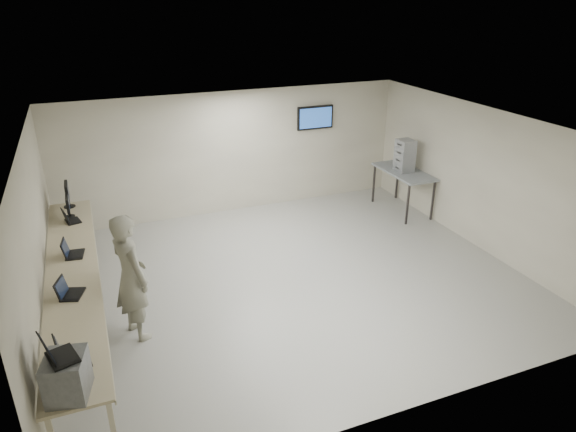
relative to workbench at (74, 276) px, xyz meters
name	(u,v)px	position (x,y,z in m)	size (l,w,h in m)	color
room	(293,205)	(3.62, 0.06, 0.58)	(8.01, 7.01, 2.81)	#B3B2A6
workbench	(74,276)	(0.00, 0.00, 0.00)	(0.76, 6.00, 0.90)	tan
equipment_box	(67,376)	(-0.06, -2.75, 0.31)	(0.40, 0.46, 0.47)	#585C60
laptop_on_box	(56,353)	(-0.12, -2.75, 0.62)	(0.39, 0.42, 0.28)	black
laptop_0	(69,357)	(-0.06, -2.20, 0.15)	(0.39, 0.45, 0.31)	black
laptop_1	(68,291)	(-0.06, -0.70, 0.15)	(0.40, 0.42, 0.28)	black
laptop_2	(71,252)	(-0.01, 0.55, 0.15)	(0.34, 0.39, 0.28)	black
laptop_3	(70,219)	(-0.01, 1.97, 0.14)	(0.34, 0.37, 0.26)	black
monitor_near	(68,204)	(-0.01, 2.24, 0.32)	(0.18, 0.41, 0.41)	black
monitor_far	(67,193)	(-0.01, 2.75, 0.37)	(0.22, 0.49, 0.49)	black
soldier	(131,277)	(0.79, -0.65, 0.16)	(0.72, 0.47, 1.97)	slate
side_table	(404,174)	(7.19, 1.96, 0.09)	(0.77, 1.65, 0.99)	gray
storage_bins	(405,156)	(7.17, 1.96, 0.53)	(0.35, 0.39, 0.73)	#9DA0A5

